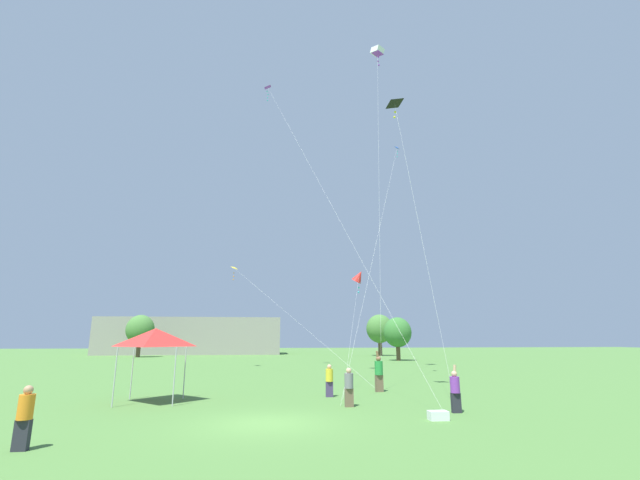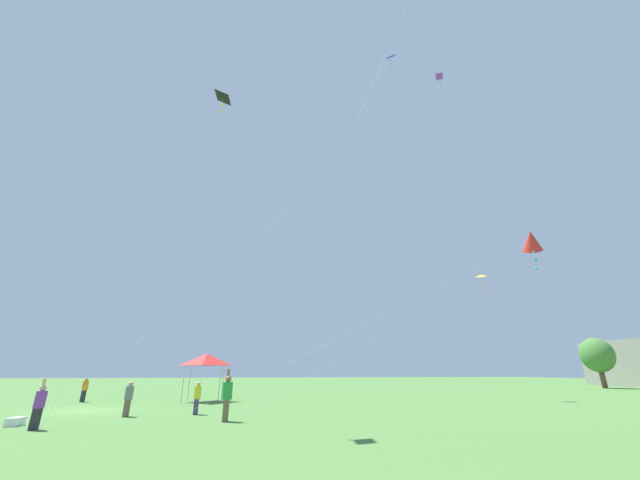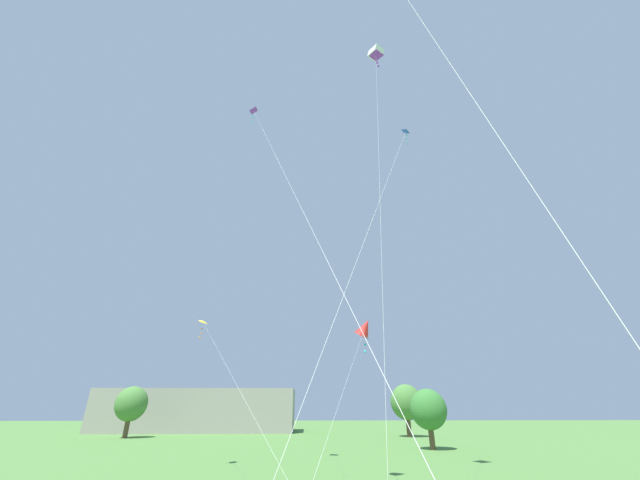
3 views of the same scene
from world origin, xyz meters
name	(u,v)px [view 1 (image 1 of 3)]	position (x,y,z in m)	size (l,w,h in m)	color
ground_plane	(267,424)	(0.00, 0.00, 0.00)	(220.00, 220.00, 0.00)	#4C7A38
distant_building	(192,336)	(-12.94, 64.46, 3.14)	(30.83, 9.24, 6.27)	gray
tree_near_right	(397,332)	(16.73, 38.73, 3.48)	(3.57, 3.21, 5.39)	brown
tree_far_right	(380,329)	(18.41, 53.70, 4.22)	(4.33, 3.90, 6.54)	brown
tree_far_centre	(140,330)	(-18.77, 53.04, 4.01)	(4.11, 3.70, 6.20)	brown
festival_tent	(155,337)	(-5.15, 5.49, 2.83)	(2.70, 2.70, 3.25)	#B7B7BC
cooler_box	(438,416)	(5.98, -0.15, 0.15)	(0.67, 0.42, 0.31)	white
person_yellow_shirt	(329,379)	(3.08, 6.29, 0.83)	(0.36, 0.36, 1.53)	#473860
person_purple_shirt	(455,389)	(7.27, 1.19, 0.87)	(0.37, 0.37, 1.79)	#282833
person_orange_shirt	(25,415)	(-6.27, -2.81, 0.86)	(0.38, 0.38, 1.60)	#282833
person_grey_shirt	(349,386)	(3.45, 3.15, 0.85)	(0.37, 0.37, 1.57)	brown
person_green_shirt	(379,372)	(6.03, 7.97, 1.03)	(0.44, 0.44, 2.13)	brown
kite_blue_delta_0	(396,154)	(9.74, 14.77, 16.98)	(7.09, 11.97, 17.95)	silver
kite_yellow_delta_1	(236,269)	(-3.21, 27.36, 9.49)	(9.69, 19.69, 9.92)	silver
kite_white_box_2	(377,52)	(9.91, 19.70, 29.81)	(4.46, 12.49, 30.37)	silver
kite_black_delta_3	(395,105)	(7.06, 6.47, 16.17)	(1.11, 5.58, 16.52)	silver
kite_purple_delta_4	(269,90)	(-0.45, 24.25, 27.73)	(7.80, 24.04, 28.53)	silver
kite_red_diamond_5	(359,276)	(8.30, 22.78, 8.32)	(5.49, 17.88, 9.06)	silver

